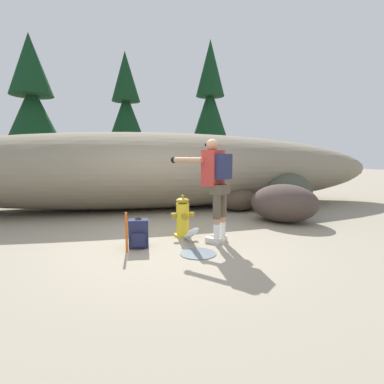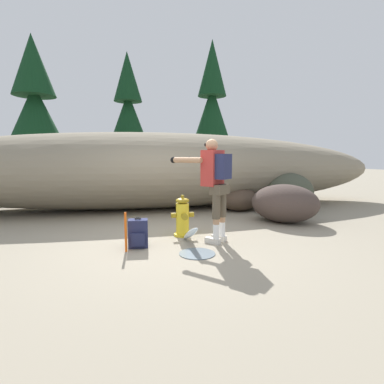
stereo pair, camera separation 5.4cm
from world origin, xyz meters
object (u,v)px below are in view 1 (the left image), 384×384
fire_hydrant (183,217)px  survey_stake (126,232)px  utility_worker (214,177)px  spare_backpack (139,234)px  boulder_mid (238,199)px  boulder_small (287,191)px  boulder_large (284,203)px

fire_hydrant → survey_stake: size_ratio=1.23×
utility_worker → spare_backpack: utility_worker is taller
boulder_mid → boulder_small: (1.30, -0.25, 0.18)m
fire_hydrant → boulder_small: 3.75m
boulder_large → boulder_mid: 1.59m
boulder_small → survey_stake: boulder_small is taller
utility_worker → spare_backpack: bearing=49.6°
fire_hydrant → boulder_small: bearing=29.8°
fire_hydrant → boulder_large: boulder_large is taller
utility_worker → survey_stake: bearing=56.9°
fire_hydrant → spare_backpack: 0.96m
boulder_large → boulder_mid: (-0.43, 1.53, -0.10)m
utility_worker → boulder_small: (2.83, 2.34, -0.58)m
utility_worker → fire_hydrant: bearing=0.3°
fire_hydrant → boulder_large: bearing=13.6°
spare_backpack → boulder_small: 4.71m
spare_backpack → survey_stake: bearing=-39.7°
boulder_small → survey_stake: 4.96m
survey_stake → boulder_small: bearing=30.8°
boulder_large → fire_hydrant: bearing=-166.4°
fire_hydrant → utility_worker: (0.42, -0.48, 0.74)m
boulder_small → boulder_large: bearing=-124.2°
boulder_large → spare_backpack: bearing=-161.4°
utility_worker → boulder_mid: (1.53, 2.58, -0.76)m
spare_backpack → boulder_mid: bearing=139.3°
fire_hydrant → survey_stake: (-1.00, -0.68, -0.04)m
boulder_large → survey_stake: bearing=-159.6°
boulder_mid → boulder_small: boulder_small is taller
boulder_small → boulder_mid: bearing=169.2°
utility_worker → boulder_mid: size_ratio=1.65×
boulder_large → boulder_mid: bearing=105.6°
boulder_small → fire_hydrant: bearing=-150.2°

